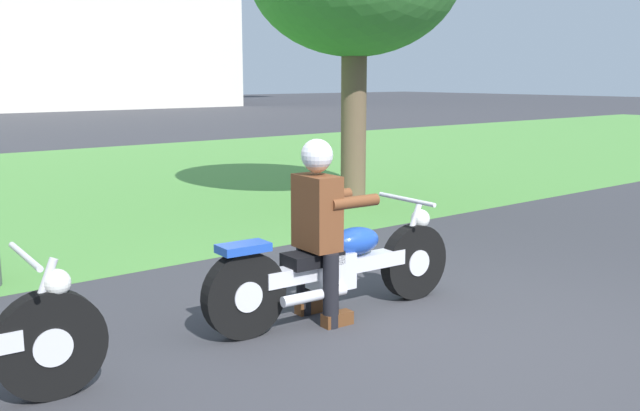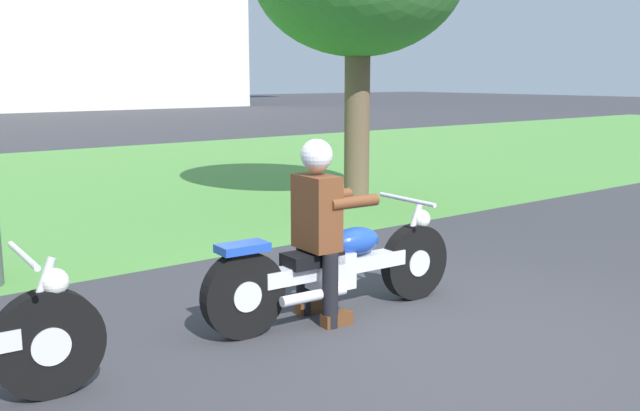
% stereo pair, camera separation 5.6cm
% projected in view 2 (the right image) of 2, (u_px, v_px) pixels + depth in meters
% --- Properties ---
extents(ground, '(120.00, 120.00, 0.00)m').
position_uv_depth(ground, '(467.00, 347.00, 4.93)').
color(ground, '#38383D').
extents(grass_verge, '(60.00, 12.00, 0.01)m').
position_uv_depth(grass_verge, '(46.00, 186.00, 12.07)').
color(grass_verge, '#549342').
rests_on(grass_verge, ground).
extents(motorcycle_lead, '(2.25, 0.66, 0.87)m').
position_uv_depth(motorcycle_lead, '(337.00, 268.00, 5.49)').
color(motorcycle_lead, black).
rests_on(motorcycle_lead, ground).
extents(rider_lead, '(0.57, 0.48, 1.40)m').
position_uv_depth(rider_lead, '(319.00, 216.00, 5.32)').
color(rider_lead, black).
rests_on(rider_lead, ground).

